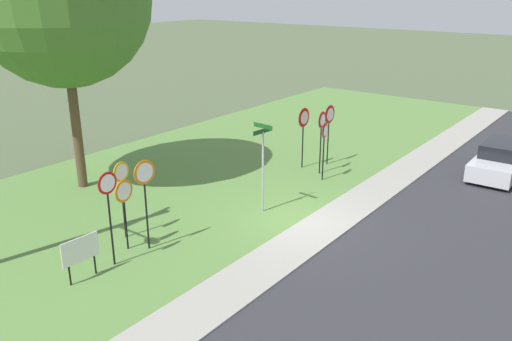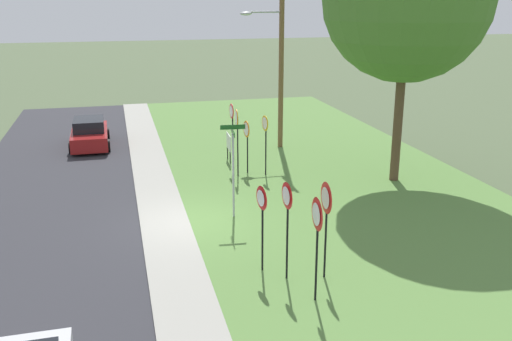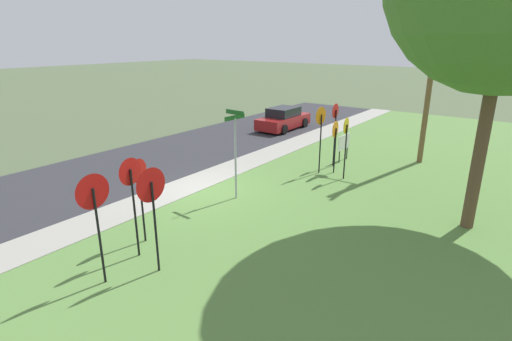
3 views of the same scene
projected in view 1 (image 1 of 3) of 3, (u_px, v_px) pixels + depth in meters
The scene contains 15 objects.
ground_plane at pixel (300, 222), 17.67m from camera, with size 160.00×160.00×0.00m, color #4C5B3D.
road_asphalt at pixel (442, 266), 14.92m from camera, with size 44.00×6.40×0.01m, color #2D2D33.
sidewalk_strip at pixel (321, 228), 17.20m from camera, with size 44.00×1.60×0.06m, color #99968C.
grass_median at pixel (175, 183), 21.09m from camera, with size 44.00×12.00×0.04m, color #567F3D.
stop_sign_near_left at pixel (122, 184), 15.95m from camera, with size 0.63×0.12×2.52m.
stop_sign_near_right at pixel (124, 200), 15.28m from camera, with size 0.69×0.12×2.24m.
stop_sign_far_left at pixel (109, 200), 14.25m from camera, with size 0.63×0.10×2.81m.
stop_sign_far_center at pixel (145, 185), 15.14m from camera, with size 0.73×0.11×2.83m.
yield_sign_near_left at pixel (304, 123), 22.21m from camera, with size 0.83×0.10×2.66m.
yield_sign_near_right at pixel (325, 138), 20.83m from camera, with size 0.65×0.15×2.41m.
yield_sign_far_left at pixel (322, 128), 21.51m from camera, with size 0.71×0.12×2.68m.
yield_sign_far_right at pixel (330, 120), 22.65m from camera, with size 0.81×0.10×2.68m.
street_name_post at pixel (263, 161), 17.83m from camera, with size 0.96×0.81×3.17m.
notice_board at pixel (80, 252), 13.91m from camera, with size 1.10×0.09×1.25m.
parked_sedan_distant at pixel (501, 159), 22.08m from camera, with size 4.72×1.97×1.39m.
Camera 1 is at (-13.68, -8.54, 7.57)m, focal length 36.65 mm.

